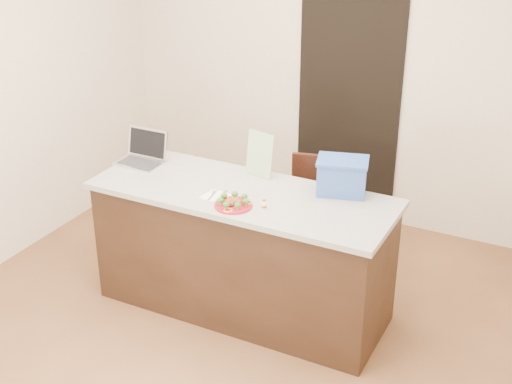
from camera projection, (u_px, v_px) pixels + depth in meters
The scene contains 16 objects.
ground at pixel (226, 325), 4.93m from camera, with size 4.00×4.00×0.00m, color brown.
room_shell at pixel (222, 101), 4.23m from camera, with size 4.00×4.00×4.00m.
doorway at pixel (348, 108), 6.05m from camera, with size 0.90×0.02×2.00m, color black.
island at pixel (243, 251), 4.93m from camera, with size 2.06×0.76×0.92m.
plate at pixel (233, 205), 4.53m from camera, with size 0.24×0.24×0.02m.
meatballs at pixel (233, 202), 4.52m from camera, with size 0.10×0.10×0.04m.
broccoli at pixel (233, 200), 4.51m from camera, with size 0.21×0.20×0.04m.
pepper_rings at pixel (233, 204), 4.52m from camera, with size 0.22×0.21×0.01m.
napkin at pixel (216, 196), 4.66m from camera, with size 0.16×0.16×0.01m, color silver.
fork at pixel (214, 194), 4.67m from camera, with size 0.04×0.16×0.00m.
knife at pixel (219, 197), 4.63m from camera, with size 0.02×0.19×0.01m.
yogurt_bottle at pixel (264, 205), 4.48m from camera, with size 0.03×0.03×0.07m.
laptop at pixel (143, 153), 5.17m from camera, with size 0.33×0.26×0.23m.
leaflet at pixel (260, 154), 4.91m from camera, with size 0.22×0.00×0.32m, color silver.
blue_box at pixel (342, 176), 4.66m from camera, with size 0.38×0.32×0.24m.
chair at pixel (312, 207), 5.43m from camera, with size 0.48×0.49×0.91m.
Camera 1 is at (2.02, -3.52, 2.95)m, focal length 50.00 mm.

